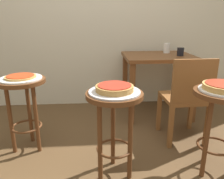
{
  "coord_description": "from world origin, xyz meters",
  "views": [
    {
      "loc": [
        -0.08,
        -1.51,
        1.19
      ],
      "look_at": [
        0.06,
        0.3,
        0.61
      ],
      "focal_mm": 36.42,
      "sensor_mm": 36.0,
      "label": 1
    }
  ],
  "objects_px": {
    "stool_middle": "(114,114)",
    "dining_table": "(158,66)",
    "serving_plate_leftside": "(21,78)",
    "pizza_leftside": "(21,77)",
    "pizza_foreground": "(224,86)",
    "cup_far_edge": "(167,48)",
    "serving_plate_foreground": "(223,90)",
    "serving_plate_middle": "(115,92)",
    "wooden_chair": "(187,97)",
    "stool_foreground": "(220,112)",
    "cup_near_edge": "(180,52)",
    "pizza_middle": "(115,88)",
    "stool_leftside": "(23,97)"
  },
  "relations": [
    {
      "from": "serving_plate_leftside",
      "to": "stool_foreground",
      "type": "bearing_deg",
      "value": -16.33
    },
    {
      "from": "serving_plate_foreground",
      "to": "pizza_foreground",
      "type": "bearing_deg",
      "value": 0.0
    },
    {
      "from": "pizza_foreground",
      "to": "cup_far_edge",
      "type": "relative_size",
      "value": 2.43
    },
    {
      "from": "pizza_foreground",
      "to": "pizza_leftside",
      "type": "relative_size",
      "value": 1.14
    },
    {
      "from": "serving_plate_foreground",
      "to": "serving_plate_leftside",
      "type": "height_order",
      "value": "same"
    },
    {
      "from": "stool_middle",
      "to": "pizza_leftside",
      "type": "height_order",
      "value": "pizza_leftside"
    },
    {
      "from": "serving_plate_foreground",
      "to": "dining_table",
      "type": "distance_m",
      "value": 1.2
    },
    {
      "from": "pizza_leftside",
      "to": "cup_far_edge",
      "type": "distance_m",
      "value": 1.8
    },
    {
      "from": "serving_plate_middle",
      "to": "stool_foreground",
      "type": "bearing_deg",
      "value": -1.81
    },
    {
      "from": "stool_foreground",
      "to": "serving_plate_leftside",
      "type": "bearing_deg",
      "value": 163.67
    },
    {
      "from": "stool_middle",
      "to": "serving_plate_middle",
      "type": "relative_size",
      "value": 1.83
    },
    {
      "from": "stool_leftside",
      "to": "wooden_chair",
      "type": "height_order",
      "value": "wooden_chair"
    },
    {
      "from": "pizza_leftside",
      "to": "wooden_chair",
      "type": "xyz_separation_m",
      "value": [
        1.51,
        0.02,
        -0.23
      ]
    },
    {
      "from": "stool_foreground",
      "to": "pizza_leftside",
      "type": "relative_size",
      "value": 2.59
    },
    {
      "from": "stool_foreground",
      "to": "serving_plate_foreground",
      "type": "height_order",
      "value": "serving_plate_foreground"
    },
    {
      "from": "dining_table",
      "to": "pizza_middle",
      "type": "bearing_deg",
      "value": -118.74
    },
    {
      "from": "serving_plate_middle",
      "to": "pizza_middle",
      "type": "relative_size",
      "value": 1.37
    },
    {
      "from": "dining_table",
      "to": "cup_near_edge",
      "type": "bearing_deg",
      "value": -21.47
    },
    {
      "from": "stool_leftside",
      "to": "cup_near_edge",
      "type": "xyz_separation_m",
      "value": [
        1.65,
        0.64,
        0.3
      ]
    },
    {
      "from": "stool_middle",
      "to": "cup_far_edge",
      "type": "bearing_deg",
      "value": 59.2
    },
    {
      "from": "wooden_chair",
      "to": "dining_table",
      "type": "bearing_deg",
      "value": 97.56
    },
    {
      "from": "stool_foreground",
      "to": "cup_far_edge",
      "type": "height_order",
      "value": "cup_far_edge"
    },
    {
      "from": "serving_plate_foreground",
      "to": "dining_table",
      "type": "bearing_deg",
      "value": 97.33
    },
    {
      "from": "pizza_leftside",
      "to": "cup_near_edge",
      "type": "xyz_separation_m",
      "value": [
        1.65,
        0.64,
        0.1
      ]
    },
    {
      "from": "pizza_foreground",
      "to": "wooden_chair",
      "type": "xyz_separation_m",
      "value": [
        -0.06,
        0.48,
        -0.25
      ]
    },
    {
      "from": "serving_plate_leftside",
      "to": "serving_plate_foreground",
      "type": "bearing_deg",
      "value": -16.33
    },
    {
      "from": "serving_plate_leftside",
      "to": "pizza_leftside",
      "type": "xyz_separation_m",
      "value": [
        0.0,
        0.0,
        0.02
      ]
    },
    {
      "from": "pizza_leftside",
      "to": "cup_far_edge",
      "type": "bearing_deg",
      "value": 29.3
    },
    {
      "from": "serving_plate_leftside",
      "to": "dining_table",
      "type": "distance_m",
      "value": 1.6
    },
    {
      "from": "stool_foreground",
      "to": "wooden_chair",
      "type": "bearing_deg",
      "value": 96.98
    },
    {
      "from": "pizza_leftside",
      "to": "cup_far_edge",
      "type": "height_order",
      "value": "cup_far_edge"
    },
    {
      "from": "serving_plate_foreground",
      "to": "pizza_middle",
      "type": "distance_m",
      "value": 0.79
    },
    {
      "from": "wooden_chair",
      "to": "stool_middle",
      "type": "bearing_deg",
      "value": -148.25
    },
    {
      "from": "stool_foreground",
      "to": "cup_far_edge",
      "type": "distance_m",
      "value": 1.37
    },
    {
      "from": "serving_plate_middle",
      "to": "dining_table",
      "type": "relative_size",
      "value": 0.45
    },
    {
      "from": "stool_middle",
      "to": "dining_table",
      "type": "height_order",
      "value": "dining_table"
    },
    {
      "from": "serving_plate_middle",
      "to": "cup_far_edge",
      "type": "distance_m",
      "value": 1.53
    },
    {
      "from": "stool_foreground",
      "to": "serving_plate_middle",
      "type": "height_order",
      "value": "serving_plate_middle"
    },
    {
      "from": "serving_plate_leftside",
      "to": "dining_table",
      "type": "bearing_deg",
      "value": 27.27
    },
    {
      "from": "serving_plate_foreground",
      "to": "wooden_chair",
      "type": "height_order",
      "value": "wooden_chair"
    },
    {
      "from": "pizza_leftside",
      "to": "cup_near_edge",
      "type": "distance_m",
      "value": 1.78
    },
    {
      "from": "pizza_foreground",
      "to": "dining_table",
      "type": "xyz_separation_m",
      "value": [
        -0.15,
        1.19,
        -0.09
      ]
    },
    {
      "from": "serving_plate_leftside",
      "to": "wooden_chair",
      "type": "bearing_deg",
      "value": 0.71
    },
    {
      "from": "stool_middle",
      "to": "cup_far_edge",
      "type": "xyz_separation_m",
      "value": [
        0.78,
        1.31,
        0.31
      ]
    },
    {
      "from": "stool_middle",
      "to": "serving_plate_leftside",
      "type": "xyz_separation_m",
      "value": [
        -0.78,
        0.44,
        0.17
      ]
    },
    {
      "from": "serving_plate_middle",
      "to": "wooden_chair",
      "type": "xyz_separation_m",
      "value": [
        0.73,
        0.45,
        -0.22
      ]
    },
    {
      "from": "stool_leftside",
      "to": "serving_plate_leftside",
      "type": "bearing_deg",
      "value": 90.0
    },
    {
      "from": "serving_plate_leftside",
      "to": "cup_far_edge",
      "type": "distance_m",
      "value": 1.8
    },
    {
      "from": "serving_plate_foreground",
      "to": "cup_far_edge",
      "type": "height_order",
      "value": "cup_far_edge"
    },
    {
      "from": "serving_plate_leftside",
      "to": "cup_far_edge",
      "type": "height_order",
      "value": "cup_far_edge"
    }
  ]
}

